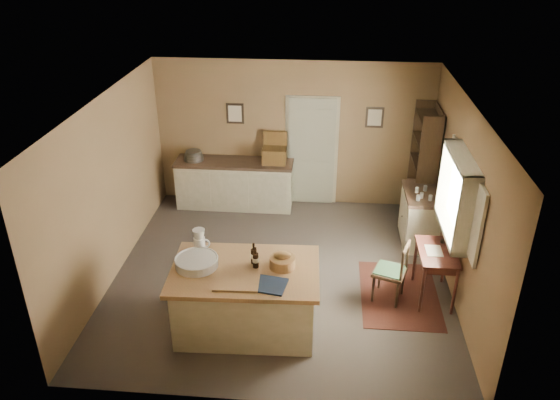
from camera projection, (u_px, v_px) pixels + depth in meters
The scene contains 16 objects.
ground at pixel (281, 274), 8.35m from camera, with size 5.00×5.00×0.00m, color #50463D.
wall_back at pixel (293, 134), 9.95m from camera, with size 5.00×0.10×2.70m, color olive.
wall_front at pixel (260, 305), 5.52m from camera, with size 5.00×0.10×2.70m, color olive.
wall_left at pixel (110, 188), 7.93m from camera, with size 0.10×5.00×2.70m, color olive.
wall_right at pixel (461, 202), 7.54m from camera, with size 0.10×5.00×2.70m, color olive.
ceiling at pixel (281, 103), 7.12m from camera, with size 5.00×5.00×0.00m, color silver.
door at pixel (312, 150), 10.03m from camera, with size 0.97×0.06×2.11m, color #ACAB90.
framed_prints at pixel (304, 115), 9.75m from camera, with size 2.82×0.02×0.38m.
window at pixel (460, 195), 7.28m from camera, with size 0.25×1.99×1.12m.
work_island at pixel (245, 296), 7.06m from camera, with size 1.91×1.29×1.20m.
sideboard at pixel (235, 182), 10.16m from camera, with size 2.17×0.62×1.18m.
rug at pixel (399, 294), 7.89m from camera, with size 1.10×1.60×0.01m, color #472014.
writing_desk at pixel (437, 257), 7.55m from camera, with size 0.51×0.83×0.82m.
desk_chair at pixel (390, 272), 7.61m from camera, with size 0.42×0.42×0.90m, color #312215, non-canonical shape.
right_cabinet at pixel (419, 217), 9.02m from camera, with size 0.55×0.99×0.99m.
shelving_unit at pixel (426, 166), 9.47m from camera, with size 0.35×0.93×2.07m.
Camera 1 is at (0.60, -6.90, 4.81)m, focal length 35.00 mm.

